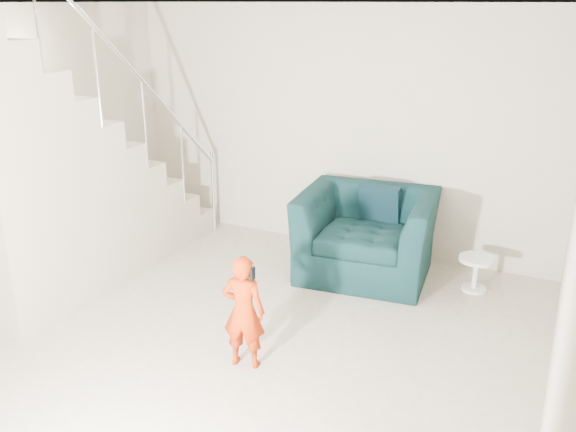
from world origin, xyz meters
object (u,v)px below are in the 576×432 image
object	(u,v)px
side_table	(476,268)
staircase	(59,194)
toddler	(244,312)
armchair	(367,234)

from	to	relation	value
side_table	staircase	world-z (taller)	staircase
side_table	toddler	bearing A→B (deg)	-123.28
toddler	side_table	distance (m)	2.56
toddler	staircase	xyz separation A→B (m)	(-2.32, 0.50, 0.48)
armchair	side_table	world-z (taller)	armchair
toddler	staircase	world-z (taller)	staircase
armchair	toddler	xyz separation A→B (m)	(-0.29, -2.05, 0.03)
armchair	staircase	xyz separation A→B (m)	(-2.62, -1.55, 0.51)
toddler	side_table	size ratio (longest dim) A/B	2.67
staircase	armchair	bearing A→B (deg)	30.64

